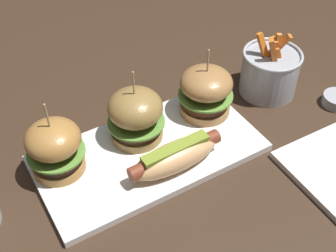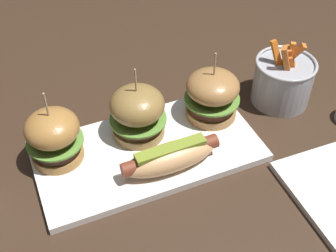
% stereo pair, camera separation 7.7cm
% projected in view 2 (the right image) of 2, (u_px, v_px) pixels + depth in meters
% --- Properties ---
extents(ground_plane, '(3.00, 3.00, 0.00)m').
position_uv_depth(ground_plane, '(148.00, 154.00, 0.80)').
color(ground_plane, '#382619').
extents(platter_main, '(0.39, 0.20, 0.01)m').
position_uv_depth(platter_main, '(148.00, 151.00, 0.80)').
color(platter_main, white).
rests_on(platter_main, ground).
extents(hot_dog, '(0.17, 0.06, 0.05)m').
position_uv_depth(hot_dog, '(171.00, 156.00, 0.74)').
color(hot_dog, tan).
rests_on(hot_dog, platter_main).
extents(slider_left, '(0.10, 0.10, 0.14)m').
position_uv_depth(slider_left, '(54.00, 136.00, 0.74)').
color(slider_left, '#AE7739').
rests_on(slider_left, platter_main).
extents(slider_center, '(0.10, 0.10, 0.14)m').
position_uv_depth(slider_center, '(136.00, 113.00, 0.79)').
color(slider_center, olive).
rests_on(slider_center, platter_main).
extents(slider_right, '(0.10, 0.10, 0.14)m').
position_uv_depth(slider_right, '(212.00, 95.00, 0.82)').
color(slider_right, '#A57440').
rests_on(slider_right, platter_main).
extents(fries_bucket, '(0.12, 0.12, 0.14)m').
position_uv_depth(fries_bucket, '(283.00, 80.00, 0.88)').
color(fries_bucket, '#A8AAB2').
rests_on(fries_bucket, ground).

